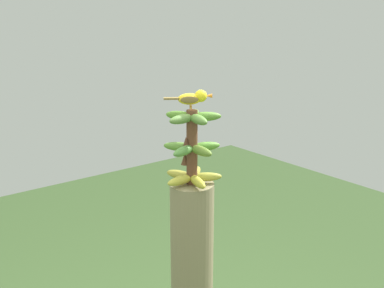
{
  "coord_description": "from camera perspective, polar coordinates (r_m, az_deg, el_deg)",
  "views": [
    {
      "loc": [
        -1.12,
        -1.44,
        2.08
      ],
      "look_at": [
        0.0,
        0.0,
        1.57
      ],
      "focal_mm": 40.07,
      "sensor_mm": 36.0,
      "label": 1
    }
  ],
  "objects": [
    {
      "name": "banana_bunch",
      "position": [
        1.89,
        -0.03,
        -0.51
      ],
      "size": [
        0.27,
        0.27,
        0.34
      ],
      "color": "brown",
      "rests_on": "banana_tree"
    },
    {
      "name": "perched_bird",
      "position": [
        1.86,
        0.2,
        6.16
      ],
      "size": [
        0.19,
        0.14,
        0.09
      ],
      "color": "#C68933",
      "rests_on": "banana_bunch"
    }
  ]
}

